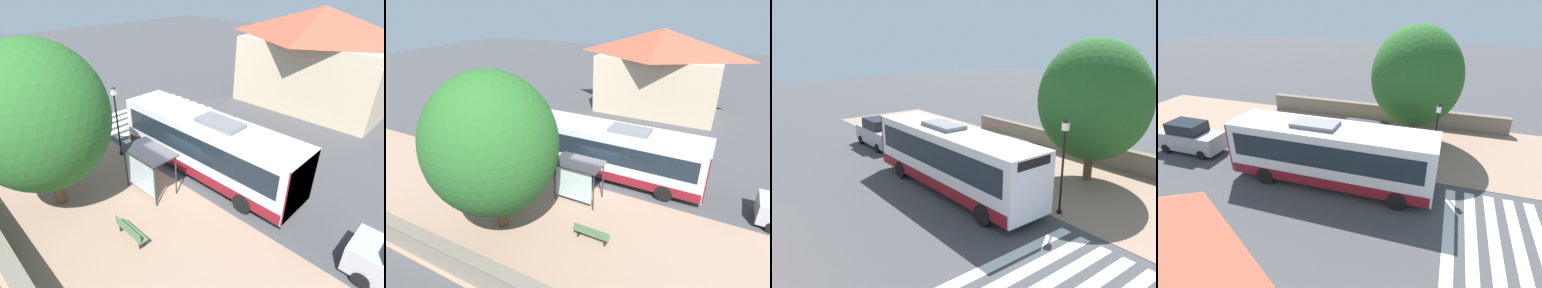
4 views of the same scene
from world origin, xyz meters
The scene contains 11 objects.
ground_plane centered at (0.00, 0.00, 0.00)m, with size 120.00×120.00×0.00m, color #424244.
sidewalk_plaza centered at (-4.50, 0.00, 0.01)m, with size 9.00×44.00×0.02m.
crosswalk_stripes centered at (5.00, 8.39, 0.00)m, with size 9.00×5.25×0.01m.
stone_wall centered at (-8.55, 0.00, 0.68)m, with size 0.60×20.00×1.34m.
background_building centered at (15.97, 0.28, 4.19)m, with size 7.13×12.15×8.13m.
bus centered at (1.79, -0.47, 1.86)m, with size 2.79×11.19×3.58m.
bus_shelter centered at (-1.59, 0.55, 2.00)m, with size 1.64×2.73×2.42m.
pedestrian centered at (0.15, 3.86, 0.93)m, with size 0.34×0.22×1.60m.
bench centered at (-4.26, -1.57, 0.48)m, with size 0.40×1.78×0.88m.
street_lamp_near centered at (-0.51, 4.81, 2.67)m, with size 0.28×0.28×4.52m.
shade_tree centered at (-5.28, 3.02, 4.65)m, with size 6.11×6.11×8.02m.
Camera 2 is at (-14.40, -5.95, 10.61)m, focal length 28.00 mm.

